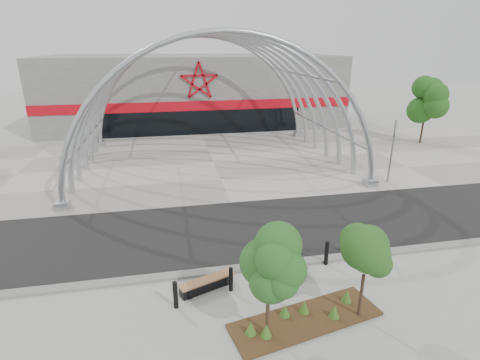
{
  "coord_description": "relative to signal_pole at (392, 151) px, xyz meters",
  "views": [
    {
      "loc": [
        -3.55,
        -14.04,
        9.33
      ],
      "look_at": [
        0.0,
        4.0,
        2.6
      ],
      "focal_mm": 28.0,
      "sensor_mm": 36.0,
      "label": 1
    }
  ],
  "objects": [
    {
      "name": "signal_pole",
      "position": [
        0.0,
        0.0,
        0.0
      ],
      "size": [
        0.25,
        0.63,
        4.46
      ],
      "color": "gray",
      "rests_on": "ground"
    },
    {
      "name": "bg_tree_1",
      "position": [
        9.36,
        9.5,
        1.92
      ],
      "size": [
        2.7,
        2.7,
        5.91
      ],
      "color": "black",
      "rests_on": "ground"
    },
    {
      "name": "kerb",
      "position": [
        -11.64,
        -8.75,
        -2.27
      ],
      "size": [
        60.0,
        0.5,
        0.12
      ],
      "primitive_type": "cube",
      "color": "slate",
      "rests_on": "ground"
    },
    {
      "name": "bollard_3",
      "position": [
        -8.61,
        -9.07,
        -1.77
      ],
      "size": [
        0.18,
        0.18,
        1.12
      ],
      "primitive_type": "cylinder",
      "color": "black",
      "rests_on": "ground"
    },
    {
      "name": "road",
      "position": [
        -11.64,
        -5.0,
        -2.32
      ],
      "size": [
        140.0,
        7.0,
        0.02
      ],
      "primitive_type": "cube",
      "color": "black",
      "rests_on": "ground"
    },
    {
      "name": "ground",
      "position": [
        -11.64,
        -8.5,
        -2.33
      ],
      "size": [
        140.0,
        140.0,
        0.0
      ],
      "primitive_type": "plane",
      "color": "#999994",
      "rests_on": "ground"
    },
    {
      "name": "forecourt",
      "position": [
        -11.64,
        7.0,
        -2.31
      ],
      "size": [
        60.0,
        17.0,
        0.04
      ],
      "primitive_type": "cube",
      "color": "gray",
      "rests_on": "ground"
    },
    {
      "name": "bollard_0",
      "position": [
        -15.31,
        -10.74,
        -1.77
      ],
      "size": [
        0.18,
        0.18,
        1.11
      ],
      "primitive_type": "cylinder",
      "color": "black",
      "rests_on": "ground"
    },
    {
      "name": "bench_1",
      "position": [
        -10.63,
        -9.39,
        -2.13
      ],
      "size": [
        1.97,
        0.77,
        0.4
      ],
      "color": "black",
      "rests_on": "ground"
    },
    {
      "name": "bollard_4",
      "position": [
        -6.98,
        -8.71,
        -1.83
      ],
      "size": [
        0.16,
        0.16,
        1.0
      ],
      "primitive_type": "cylinder",
      "color": "black",
      "rests_on": "ground"
    },
    {
      "name": "bench_0",
      "position": [
        -14.05,
        -9.86,
        -2.1
      ],
      "size": [
        2.31,
        1.27,
        0.48
      ],
      "color": "black",
      "rests_on": "ground"
    },
    {
      "name": "planting_bed",
      "position": [
        -10.85,
        -12.36,
        -2.19
      ],
      "size": [
        5.77,
        2.8,
        0.59
      ],
      "color": "#312614",
      "rests_on": "ground"
    },
    {
      "name": "bollard_2",
      "position": [
        -11.69,
        -10.86,
        -1.87
      ],
      "size": [
        0.15,
        0.15,
        0.92
      ],
      "primitive_type": "cylinder",
      "color": "black",
      "rests_on": "ground"
    },
    {
      "name": "arena_building",
      "position": [
        -11.64,
        24.95,
        1.66
      ],
      "size": [
        34.0,
        15.24,
        8.0
      ],
      "color": "slate",
      "rests_on": "ground"
    },
    {
      "name": "vault_canopy",
      "position": [
        -11.64,
        7.0,
        -2.31
      ],
      "size": [
        20.8,
        15.8,
        20.36
      ],
      "color": "#A4A8AE",
      "rests_on": "ground"
    },
    {
      "name": "street_tree_1",
      "position": [
        -8.84,
        -12.55,
        0.18
      ],
      "size": [
        1.48,
        1.48,
        3.49
      ],
      "color": "black",
      "rests_on": "ground"
    },
    {
      "name": "street_tree_0",
      "position": [
        -12.32,
        -12.74,
        0.46
      ],
      "size": [
        1.71,
        1.71,
        3.89
      ],
      "color": "#302213",
      "rests_on": "ground"
    },
    {
      "name": "bollard_1",
      "position": [
        -13.11,
        -10.12,
        -1.81
      ],
      "size": [
        0.17,
        0.17,
        1.04
      ],
      "primitive_type": "cylinder",
      "color": "black",
      "rests_on": "ground"
    }
  ]
}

